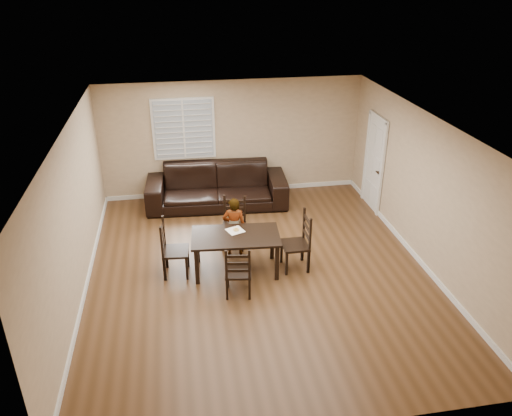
% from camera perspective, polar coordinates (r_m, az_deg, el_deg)
% --- Properties ---
extents(ground, '(7.00, 7.00, 0.00)m').
position_cam_1_polar(ground, '(9.08, 0.25, -7.13)').
color(ground, '#56361D').
rests_on(ground, ground).
extents(room, '(6.04, 7.04, 2.72)m').
position_cam_1_polar(room, '(8.40, 0.31, 3.91)').
color(room, tan).
rests_on(room, ground).
extents(dining_table, '(1.60, 0.98, 0.72)m').
position_cam_1_polar(dining_table, '(8.77, -2.33, -3.65)').
color(dining_table, black).
rests_on(dining_table, ground).
extents(chair_near, '(0.55, 0.53, 1.00)m').
position_cam_1_polar(chair_near, '(9.71, -2.49, -1.67)').
color(chair_near, black).
rests_on(chair_near, ground).
extents(chair_far, '(0.48, 0.46, 0.94)m').
position_cam_1_polar(chair_far, '(8.18, -2.05, -7.72)').
color(chair_far, black).
rests_on(chair_far, ground).
extents(chair_left, '(0.48, 0.51, 1.05)m').
position_cam_1_polar(chair_left, '(8.88, -10.00, -4.79)').
color(chair_left, black).
rests_on(chair_left, ground).
extents(chair_right, '(0.46, 0.49, 1.09)m').
position_cam_1_polar(chair_right, '(8.97, 5.30, -4.02)').
color(chair_right, black).
rests_on(chair_right, ground).
extents(child, '(0.47, 0.35, 1.17)m').
position_cam_1_polar(child, '(9.27, -2.51, -2.18)').
color(child, gray).
rests_on(child, ground).
extents(napkin, '(0.36, 0.36, 0.00)m').
position_cam_1_polar(napkin, '(8.87, -2.40, -2.58)').
color(napkin, white).
rests_on(napkin, dining_table).
extents(donut, '(0.11, 0.11, 0.04)m').
position_cam_1_polar(donut, '(8.86, -2.28, -2.45)').
color(donut, gold).
rests_on(donut, napkin).
extents(sofa, '(3.20, 1.41, 0.91)m').
position_cam_1_polar(sofa, '(11.33, -4.51, 2.51)').
color(sofa, black).
rests_on(sofa, ground).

